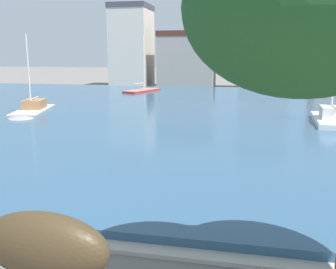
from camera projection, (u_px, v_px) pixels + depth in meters
harbor_water at (212, 111)px, 32.71m from camera, size 86.22×47.57×0.36m
quay_edge_coping at (124, 248)px, 9.73m from camera, size 86.22×0.50×0.12m
giraffe_statue at (34, 251)px, 4.75m from camera, size 2.83×0.77×4.94m
sailboat_grey at (32, 112)px, 30.45m from camera, size 4.03×7.58×6.59m
sailboat_red at (145, 91)px, 49.14m from camera, size 3.79×7.40×7.42m
sailboat_white at (330, 120)px, 26.25m from camera, size 2.56×6.67×7.73m
townhouse_corner_house at (132, 46)px, 60.01m from camera, size 5.94×6.77×12.77m
townhouse_narrow_midrow at (187, 60)px, 58.46m from camera, size 8.65×6.14×8.53m
townhouse_tall_gabled at (265, 52)px, 55.38m from camera, size 7.30×5.36×10.80m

